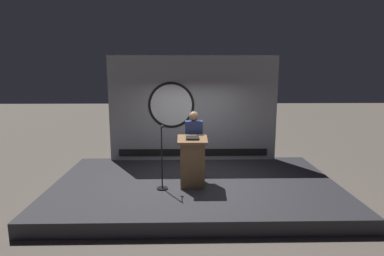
% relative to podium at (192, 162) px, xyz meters
% --- Properties ---
extents(ground_plane, '(40.00, 40.00, 0.00)m').
position_rel_podium_xyz_m(ground_plane, '(0.07, 0.30, -0.85)').
color(ground_plane, '#6B6056').
extents(stage_platform, '(6.40, 4.00, 0.30)m').
position_rel_podium_xyz_m(stage_platform, '(0.07, 0.30, -0.70)').
color(stage_platform, '#333338').
rests_on(stage_platform, ground).
extents(banner_display, '(4.66, 0.12, 2.92)m').
position_rel_podium_xyz_m(banner_display, '(0.05, 2.14, 0.89)').
color(banner_display, '#9E9EA3').
rests_on(banner_display, stage_platform).
extents(podium, '(0.64, 0.50, 1.13)m').
position_rel_podium_xyz_m(podium, '(0.00, 0.00, 0.00)').
color(podium, olive).
rests_on(podium, stage_platform).
extents(speaker_person, '(0.40, 0.26, 1.60)m').
position_rel_podium_xyz_m(speaker_person, '(0.04, 0.48, 0.26)').
color(speaker_person, black).
rests_on(speaker_person, stage_platform).
extents(microphone_stand, '(0.24, 0.46, 1.37)m').
position_rel_podium_xyz_m(microphone_stand, '(-0.65, -0.11, -0.09)').
color(microphone_stand, black).
rests_on(microphone_stand, stage_platform).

